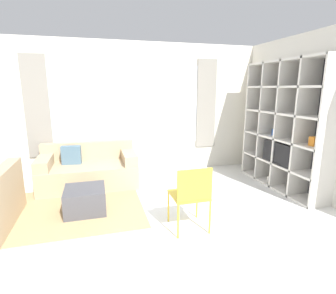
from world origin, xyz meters
TOP-DOWN VIEW (x-y plane):
  - ground_plane at (0.00, 0.00)m, footprint 16.00×16.00m
  - wall_back at (0.00, 3.06)m, footprint 6.76×0.11m
  - wall_right at (2.82, 1.51)m, footprint 0.07×4.23m
  - area_rug at (-1.35, 1.55)m, footprint 2.61×1.72m
  - shelving_unit at (2.60, 1.52)m, footprint 0.43×1.91m
  - couch_main at (-0.84, 2.55)m, footprint 1.73×0.93m
  - ottoman at (-0.88, 1.42)m, footprint 0.57×0.58m
  - folding_chair at (0.43, 0.50)m, footprint 0.44×0.46m

SIDE VIEW (x-z plane):
  - ground_plane at x=0.00m, z-range 0.00..0.00m
  - area_rug at x=-1.35m, z-range 0.00..0.01m
  - ottoman at x=-0.88m, z-range 0.00..0.37m
  - couch_main at x=-0.84m, z-range -0.10..0.68m
  - folding_chair at x=0.43m, z-range 0.09..0.95m
  - shelving_unit at x=2.60m, z-range -0.02..2.25m
  - wall_right at x=2.82m, z-range 0.00..2.70m
  - wall_back at x=0.00m, z-range 0.01..2.71m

